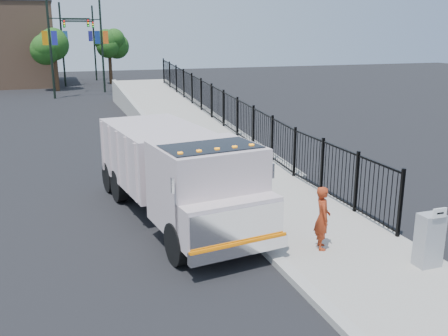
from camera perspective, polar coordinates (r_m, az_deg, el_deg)
name	(u,v)px	position (r m, az deg, el deg)	size (l,w,h in m)	color
ground	(244,230)	(13.96, 2.28, -7.09)	(120.00, 120.00, 0.00)	black
sidewalk	(343,247)	(13.12, 13.49, -8.76)	(3.55, 12.00, 0.12)	#9E998E
curb	(274,257)	(12.25, 5.75, -10.10)	(0.30, 12.00, 0.16)	#ADAAA3
ramp	(178,126)	(29.31, -5.27, 4.84)	(3.95, 24.00, 1.70)	#9E998E
iron_fence	(224,120)	(25.77, -0.06, 5.48)	(0.10, 28.00, 1.80)	black
truck	(177,170)	(14.29, -5.37, -0.19)	(3.52, 8.12, 2.69)	black
worker	(322,218)	(12.50, 11.19, -5.60)	(0.58, 0.38, 1.59)	#973015
utility_cabinet	(429,240)	(12.36, 22.38, -7.63)	(0.55, 0.40, 1.25)	gray
arrow_sign	(440,213)	(11.96, 23.43, -4.74)	(0.35, 0.04, 0.22)	white
debris	(261,207)	(15.22, 4.29, -4.50)	(0.38, 0.38, 0.09)	silver
light_pole_0	(54,44)	(43.14, -18.84, 13.31)	(3.77, 0.22, 8.00)	black
light_pole_1	(98,42)	(46.50, -14.17, 13.74)	(3.78, 0.22, 8.00)	black
light_pole_2	(65,41)	(52.62, -17.68, 13.63)	(3.78, 0.22, 8.00)	black
light_pole_3	(91,40)	(58.27, -14.94, 13.93)	(3.78, 0.22, 8.00)	black
tree_0	(54,47)	(48.66, -18.83, 12.98)	(2.93, 2.93, 5.47)	#382314
tree_1	(109,45)	(54.14, -13.00, 13.52)	(2.41, 2.41, 5.21)	#382314
tree_2	(48,44)	(59.34, -19.46, 13.19)	(2.49, 2.49, 5.24)	#382314
building	(1,45)	(56.17, -24.09, 12.73)	(10.00, 10.00, 8.00)	#8C664C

